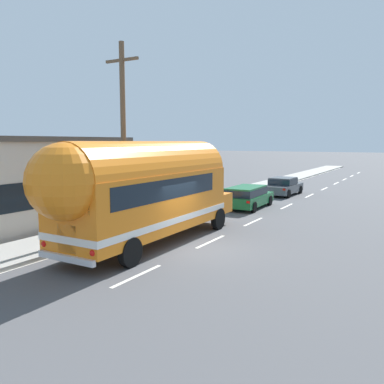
% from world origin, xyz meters
% --- Properties ---
extents(ground_plane, '(300.00, 300.00, 0.00)m').
position_xyz_m(ground_plane, '(0.00, 0.00, 0.00)').
color(ground_plane, '#4C4C4F').
extents(lane_markings, '(4.00, 80.00, 0.01)m').
position_xyz_m(lane_markings, '(-2.72, 12.73, 0.00)').
color(lane_markings, silver).
rests_on(lane_markings, ground).
extents(sidewalk_slab, '(2.72, 90.00, 0.15)m').
position_xyz_m(sidewalk_slab, '(-5.23, 10.00, 0.07)').
color(sidewalk_slab, '#9E9B93').
rests_on(sidewalk_slab, ground).
extents(utility_pole, '(1.80, 0.24, 8.50)m').
position_xyz_m(utility_pole, '(-4.47, 1.21, 4.42)').
color(utility_pole, brown).
rests_on(utility_pole, ground).
extents(painted_bus, '(2.66, 11.07, 4.12)m').
position_xyz_m(painted_bus, '(-1.93, -0.68, 2.30)').
color(painted_bus, orange).
rests_on(painted_bus, ground).
extents(car_lead, '(2.06, 4.49, 1.37)m').
position_xyz_m(car_lead, '(-1.90, 9.77, 0.79)').
color(car_lead, '#196633').
rests_on(car_lead, ground).
extents(car_second, '(2.04, 4.46, 1.37)m').
position_xyz_m(car_second, '(-1.88, 16.85, 0.73)').
color(car_second, '#474C51').
rests_on(car_second, ground).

